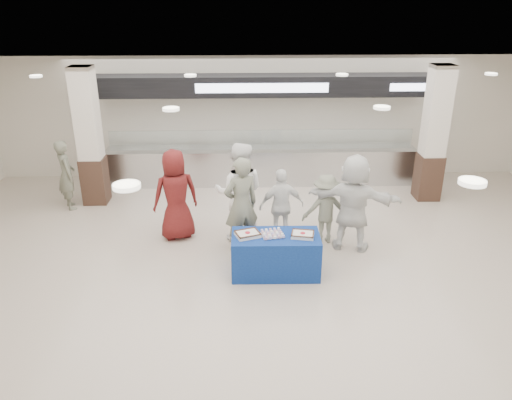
{
  "coord_description": "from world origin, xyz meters",
  "views": [
    {
      "loc": [
        -0.51,
        -7.01,
        4.72
      ],
      "look_at": [
        -0.25,
        1.6,
        1.08
      ],
      "focal_mm": 35.0,
      "sensor_mm": 36.0,
      "label": 1
    }
  ],
  "objects_px": {
    "chef_short": "(282,206)",
    "display_table": "(275,254)",
    "chef_tall": "(240,193)",
    "soldier_a": "(241,205)",
    "civilian_white": "(353,203)",
    "cupcake_tray": "(273,234)",
    "soldier_b": "(325,209)",
    "sheet_cake_right": "(303,234)",
    "sheet_cake_left": "(248,234)",
    "civilian_maroon": "(176,195)",
    "soldier_bg": "(66,175)"
  },
  "relations": [
    {
      "from": "soldier_a",
      "to": "civilian_white",
      "type": "height_order",
      "value": "civilian_white"
    },
    {
      "from": "chef_short",
      "to": "soldier_b",
      "type": "distance_m",
      "value": 0.87
    },
    {
      "from": "soldier_bg",
      "to": "soldier_a",
      "type": "bearing_deg",
      "value": -147.87
    },
    {
      "from": "chef_short",
      "to": "display_table",
      "type": "bearing_deg",
      "value": 72.03
    },
    {
      "from": "display_table",
      "to": "cupcake_tray",
      "type": "relative_size",
      "value": 3.59
    },
    {
      "from": "display_table",
      "to": "chef_tall",
      "type": "height_order",
      "value": "chef_tall"
    },
    {
      "from": "soldier_bg",
      "to": "civilian_maroon",
      "type": "bearing_deg",
      "value": -149.89
    },
    {
      "from": "civilian_maroon",
      "to": "sheet_cake_right",
      "type": "bearing_deg",
      "value": 127.9
    },
    {
      "from": "display_table",
      "to": "civilian_white",
      "type": "relative_size",
      "value": 0.8
    },
    {
      "from": "sheet_cake_left",
      "to": "chef_tall",
      "type": "bearing_deg",
      "value": 95.83
    },
    {
      "from": "soldier_b",
      "to": "soldier_bg",
      "type": "bearing_deg",
      "value": -20.77
    },
    {
      "from": "soldier_a",
      "to": "chef_short",
      "type": "height_order",
      "value": "soldier_a"
    },
    {
      "from": "soldier_b",
      "to": "civilian_white",
      "type": "xyz_separation_m",
      "value": [
        0.47,
        -0.31,
        0.25
      ]
    },
    {
      "from": "soldier_bg",
      "to": "display_table",
      "type": "bearing_deg",
      "value": -153.02
    },
    {
      "from": "display_table",
      "to": "soldier_bg",
      "type": "bearing_deg",
      "value": 146.99
    },
    {
      "from": "chef_tall",
      "to": "soldier_a",
      "type": "bearing_deg",
      "value": 98.35
    },
    {
      "from": "cupcake_tray",
      "to": "chef_tall",
      "type": "height_order",
      "value": "chef_tall"
    },
    {
      "from": "display_table",
      "to": "civilian_white",
      "type": "height_order",
      "value": "civilian_white"
    },
    {
      "from": "chef_tall",
      "to": "soldier_b",
      "type": "xyz_separation_m",
      "value": [
        1.7,
        -0.13,
        -0.31
      ]
    },
    {
      "from": "soldier_a",
      "to": "chef_tall",
      "type": "relative_size",
      "value": 0.93
    },
    {
      "from": "display_table",
      "to": "sheet_cake_right",
      "type": "xyz_separation_m",
      "value": [
        0.47,
        -0.04,
        0.42
      ]
    },
    {
      "from": "cupcake_tray",
      "to": "soldier_b",
      "type": "xyz_separation_m",
      "value": [
        1.13,
        1.21,
        -0.07
      ]
    },
    {
      "from": "soldier_a",
      "to": "soldier_bg",
      "type": "xyz_separation_m",
      "value": [
        -4.0,
        2.19,
        -0.14
      ]
    },
    {
      "from": "cupcake_tray",
      "to": "chef_short",
      "type": "distance_m",
      "value": 1.29
    },
    {
      "from": "civilian_maroon",
      "to": "soldier_a",
      "type": "bearing_deg",
      "value": 136.42
    },
    {
      "from": "sheet_cake_right",
      "to": "soldier_b",
      "type": "xyz_separation_m",
      "value": [
        0.6,
        1.26,
        -0.08
      ]
    },
    {
      "from": "sheet_cake_left",
      "to": "soldier_a",
      "type": "bearing_deg",
      "value": 96.85
    },
    {
      "from": "display_table",
      "to": "civilian_white",
      "type": "distance_m",
      "value": 1.88
    },
    {
      "from": "display_table",
      "to": "civilian_maroon",
      "type": "xyz_separation_m",
      "value": [
        -1.91,
        1.49,
        0.56
      ]
    },
    {
      "from": "chef_short",
      "to": "civilian_white",
      "type": "distance_m",
      "value": 1.4
    },
    {
      "from": "civilian_white",
      "to": "civilian_maroon",
      "type": "bearing_deg",
      "value": 7.13
    },
    {
      "from": "cupcake_tray",
      "to": "civilian_white",
      "type": "bearing_deg",
      "value": 29.35
    },
    {
      "from": "sheet_cake_right",
      "to": "cupcake_tray",
      "type": "distance_m",
      "value": 0.53
    },
    {
      "from": "civilian_maroon",
      "to": "chef_short",
      "type": "xyz_separation_m",
      "value": [
        2.11,
        -0.22,
        -0.17
      ]
    },
    {
      "from": "soldier_bg",
      "to": "civilian_white",
      "type": "bearing_deg",
      "value": -138.72
    },
    {
      "from": "chef_tall",
      "to": "chef_short",
      "type": "height_order",
      "value": "chef_tall"
    },
    {
      "from": "soldier_a",
      "to": "chef_tall",
      "type": "bearing_deg",
      "value": -110.0
    },
    {
      "from": "cupcake_tray",
      "to": "soldier_a",
      "type": "xyz_separation_m",
      "value": [
        -0.55,
        0.89,
        0.17
      ]
    },
    {
      "from": "civilian_maroon",
      "to": "soldier_b",
      "type": "height_order",
      "value": "civilian_maroon"
    },
    {
      "from": "sheet_cake_left",
      "to": "cupcake_tray",
      "type": "bearing_deg",
      "value": 1.35
    },
    {
      "from": "cupcake_tray",
      "to": "soldier_b",
      "type": "distance_m",
      "value": 1.65
    },
    {
      "from": "chef_tall",
      "to": "display_table",
      "type": "bearing_deg",
      "value": 119.73
    },
    {
      "from": "civilian_maroon",
      "to": "chef_tall",
      "type": "bearing_deg",
      "value": 154.35
    },
    {
      "from": "civilian_maroon",
      "to": "civilian_white",
      "type": "xyz_separation_m",
      "value": [
        3.45,
        -0.58,
        0.03
      ]
    },
    {
      "from": "sheet_cake_left",
      "to": "sheet_cake_right",
      "type": "bearing_deg",
      "value": -2.44
    },
    {
      "from": "cupcake_tray",
      "to": "chef_tall",
      "type": "xyz_separation_m",
      "value": [
        -0.57,
        1.34,
        0.24
      ]
    },
    {
      "from": "civilian_maroon",
      "to": "soldier_bg",
      "type": "relative_size",
      "value": 1.15
    },
    {
      "from": "civilian_maroon",
      "to": "soldier_bg",
      "type": "xyz_separation_m",
      "value": [
        -2.69,
        1.6,
        -0.12
      ]
    },
    {
      "from": "sheet_cake_right",
      "to": "soldier_b",
      "type": "height_order",
      "value": "soldier_b"
    },
    {
      "from": "display_table",
      "to": "cupcake_tray",
      "type": "bearing_deg",
      "value": 173.46
    }
  ]
}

